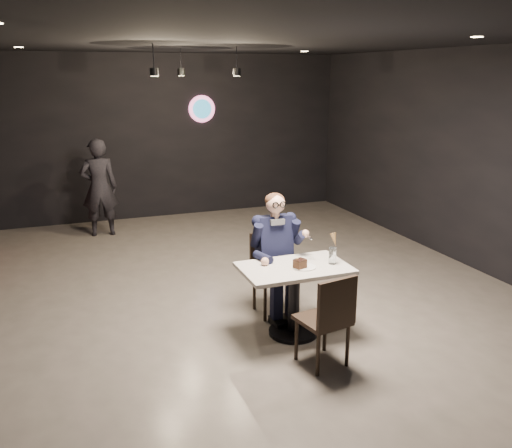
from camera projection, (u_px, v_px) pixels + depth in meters
name	position (u px, v px, depth m)	size (l,w,h in m)	color
floor	(239.00, 306.00, 6.38)	(9.00, 9.00, 0.00)	slate
wall_sign	(202.00, 109.00, 10.15)	(0.50, 0.06, 0.50)	pink
pendant_lights	(190.00, 55.00, 7.41)	(1.40, 1.20, 0.36)	black
main_table	(294.00, 300.00, 5.61)	(1.10, 0.70, 0.75)	silver
chair_far	(274.00, 275.00, 6.08)	(0.42, 0.46, 0.92)	black
chair_near	(323.00, 318.00, 5.01)	(0.42, 0.46, 0.92)	black
seated_man	(274.00, 253.00, 6.01)	(0.60, 0.80, 1.44)	black
dessert_plate	(304.00, 267.00, 5.47)	(0.24, 0.24, 0.01)	white
cake_slice	(300.00, 264.00, 5.43)	(0.11, 0.09, 0.08)	black
mint_leaf	(303.00, 260.00, 5.41)	(0.06, 0.04, 0.01)	green
sundae_glass	(332.00, 256.00, 5.56)	(0.08, 0.08, 0.17)	silver
wafer_cone	(334.00, 239.00, 5.57)	(0.07, 0.07, 0.13)	#AF8147
passerby	(99.00, 188.00, 8.98)	(0.59, 0.39, 1.63)	black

